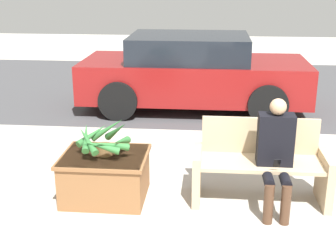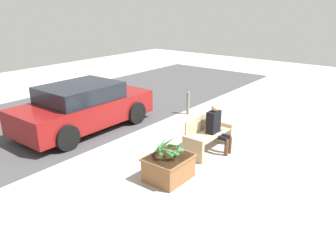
# 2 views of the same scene
# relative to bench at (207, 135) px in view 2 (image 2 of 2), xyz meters

# --- Properties ---
(ground_plane) EXTENTS (30.00, 30.00, 0.00)m
(ground_plane) POSITION_rel_bench_xyz_m (0.09, -0.61, -0.42)
(ground_plane) COLOR #ADA89E
(road_surface) EXTENTS (20.00, 6.00, 0.01)m
(road_surface) POSITION_rel_bench_xyz_m (0.09, 5.38, -0.42)
(road_surface) COLOR #424244
(road_surface) RESTS_ON ground_plane
(bench) EXTENTS (1.52, 0.58, 0.92)m
(bench) POSITION_rel_bench_xyz_m (0.00, 0.00, 0.00)
(bench) COLOR tan
(bench) RESTS_ON ground_plane
(person_seated) EXTENTS (0.39, 0.61, 1.23)m
(person_seated) POSITION_rel_bench_xyz_m (0.13, -0.19, 0.26)
(person_seated) COLOR black
(person_seated) RESTS_ON ground_plane
(planter_box) EXTENTS (0.97, 0.82, 0.53)m
(planter_box) POSITION_rel_bench_xyz_m (-1.76, -0.13, -0.14)
(planter_box) COLOR brown
(planter_box) RESTS_ON ground_plane
(potted_plant) EXTENTS (0.65, 0.65, 0.41)m
(potted_plant) POSITION_rel_bench_xyz_m (-1.77, -0.14, 0.30)
(potted_plant) COLOR brown
(potted_plant) RESTS_ON planter_box
(parked_car) EXTENTS (4.18, 1.98, 1.39)m
(parked_car) POSITION_rel_bench_xyz_m (-0.92, 3.74, 0.28)
(parked_car) COLOR maroon
(parked_car) RESTS_ON ground_plane
(bollard_post) EXTENTS (0.12, 0.12, 0.80)m
(bollard_post) POSITION_rel_bench_xyz_m (2.17, 2.09, -0.00)
(bollard_post) COLOR slate
(bollard_post) RESTS_ON ground_plane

